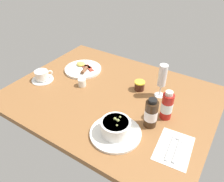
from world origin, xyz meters
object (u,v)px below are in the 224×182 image
porridge_bowl (116,129)px  coffee_cup (42,76)px  jam_jar (139,86)px  sauce_bottle_red (167,106)px  wine_glass (162,77)px  sauce_bottle_brown (151,114)px  creamer_jug (82,82)px  breakfast_plate (83,69)px  cutlery_setting (174,147)px

porridge_bowl → coffee_cup: porridge_bowl is taller
jam_jar → sauce_bottle_red: 25.30cm
porridge_bowl → wine_glass: wine_glass is taller
sauce_bottle_brown → sauce_bottle_red: bearing=65.8°
wine_glass → creamer_jug: bearing=-159.6°
wine_glass → jam_jar: (-11.85, -1.17, -9.02)cm
breakfast_plate → cutlery_setting: bearing=-22.1°
jam_jar → sauce_bottle_red: size_ratio=0.39×
creamer_jug → coffee_cup: bearing=-160.9°
porridge_bowl → cutlery_setting: size_ratio=1.11×
coffee_cup → sauce_bottle_red: bearing=6.7°
coffee_cup → sauce_bottle_brown: bearing=-0.1°
cutlery_setting → jam_jar: size_ratio=3.52×
cutlery_setting → jam_jar: jam_jar is taller
wine_glass → breakfast_plate: wine_glass is taller
creamer_jug → cutlery_setting: bearing=-13.8°
sauce_bottle_red → jam_jar: bearing=146.7°
jam_jar → porridge_bowl: bearing=-79.6°
creamer_jug → jam_jar: 32.97cm
porridge_bowl → sauce_bottle_red: (14.20, 22.33, 3.49)cm
cutlery_setting → sauce_bottle_brown: size_ratio=1.37×
jam_jar → breakfast_plate: size_ratio=0.25×
sauce_bottle_brown → breakfast_plate: (-57.35, 22.53, -5.91)cm
coffee_cup → breakfast_plate: bearing=59.7°
breakfast_plate → coffee_cup: bearing=-120.3°
wine_glass → sauce_bottle_brown: bearing=-78.1°
porridge_bowl → breakfast_plate: size_ratio=0.97×
porridge_bowl → sauce_bottle_brown: sauce_bottle_brown is taller
cutlery_setting → creamer_jug: 62.77cm
porridge_bowl → coffee_cup: 61.76cm
porridge_bowl → sauce_bottle_red: size_ratio=1.51×
cutlery_setting → sauce_bottle_red: 19.80cm
cutlery_setting → jam_jar: 42.83cm
jam_jar → wine_glass: bearing=5.6°
coffee_cup → sauce_bottle_brown: (70.47, -0.10, 4.02)cm
creamer_jug → breakfast_plate: size_ratio=0.23×
coffee_cup → wine_glass: bearing=19.9°
sauce_bottle_brown → wine_glass: bearing=101.9°
creamer_jug → jam_jar: jam_jar is taller
sauce_bottle_red → sauce_bottle_brown: bearing=-114.2°
cutlery_setting → sauce_bottle_brown: bearing=155.2°
cutlery_setting → sauce_bottle_brown: (-14.35, 6.62, 6.61)cm
creamer_jug → wine_glass: size_ratio=0.29×
sauce_bottle_brown → breakfast_plate: bearing=158.6°
wine_glass → sauce_bottle_red: wine_glass is taller
cutlery_setting → breakfast_plate: (-71.70, 29.15, 0.70)cm
cutlery_setting → sauce_bottle_red: size_ratio=1.36×
cutlery_setting → sauce_bottle_red: (-10.35, 15.52, 6.63)cm
cutlery_setting → coffee_cup: coffee_cup is taller
wine_glass → jam_jar: size_ratio=3.22×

